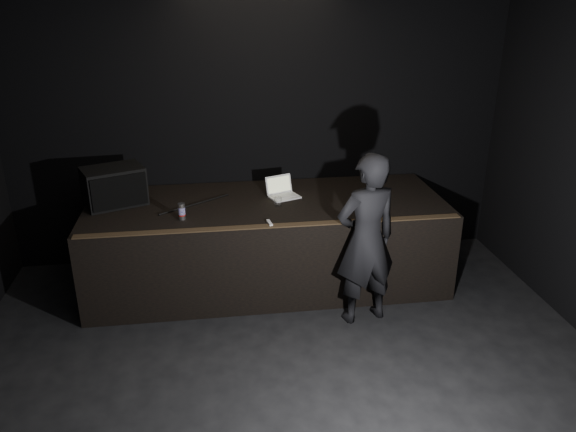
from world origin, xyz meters
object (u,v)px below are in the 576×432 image
(person, at_px, (366,240))
(stage_monitor, at_px, (114,186))
(stage_riser, at_px, (267,242))
(laptop, at_px, (282,191))
(beer_can, at_px, (182,211))

(person, bearing_deg, stage_monitor, -37.01)
(stage_riser, bearing_deg, laptop, 38.65)
(stage_riser, distance_m, laptop, 0.61)
(stage_riser, bearing_deg, stage_monitor, 174.54)
(stage_riser, relative_size, beer_can, 22.93)
(stage_monitor, bearing_deg, person, -45.83)
(stage_riser, distance_m, person, 1.37)
(stage_riser, bearing_deg, beer_can, -157.05)
(stage_monitor, height_order, laptop, stage_monitor)
(stage_riser, height_order, beer_can, beer_can)
(beer_can, height_order, person, person)
(beer_can, relative_size, person, 0.10)
(beer_can, bearing_deg, person, -17.04)
(stage_riser, relative_size, person, 2.22)
(stage_riser, distance_m, stage_monitor, 1.82)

